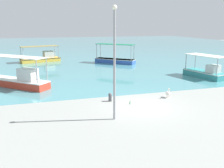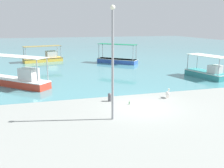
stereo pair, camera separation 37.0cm
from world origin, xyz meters
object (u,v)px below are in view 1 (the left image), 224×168
object	(u,v)px
fishing_boat_outer	(42,58)
glass_bottle	(130,103)
fishing_boat_far_right	(206,72)
lamp_post	(114,59)
fishing_boat_far_left	(115,60)
fishing_boat_near_right	(18,80)
mooring_bollard	(110,97)
pelican	(168,93)

from	to	relation	value
fishing_boat_outer	glass_bottle	world-z (taller)	fishing_boat_outer
fishing_boat_far_right	fishing_boat_outer	size ratio (longest dim) A/B	0.82
lamp_post	glass_bottle	distance (m)	4.71
fishing_boat_far_left	fishing_boat_near_right	distance (m)	16.70
fishing_boat_outer	fishing_boat_near_right	bearing A→B (deg)	-99.02
fishing_boat_outer	fishing_boat_far_left	bearing A→B (deg)	-23.94
lamp_post	mooring_bollard	distance (m)	4.91
fishing_boat_near_right	pelican	world-z (taller)	fishing_boat_near_right
fishing_boat_outer	lamp_post	bearing A→B (deg)	-81.85
fishing_boat_near_right	lamp_post	world-z (taller)	lamp_post
fishing_boat_far_right	mooring_bollard	xyz separation A→B (m)	(-12.21, -5.27, -0.23)
fishing_boat_near_right	fishing_boat_far_left	bearing A→B (deg)	40.82
pelican	fishing_boat_far_left	bearing A→B (deg)	86.13
fishing_boat_far_left	pelican	xyz separation A→B (m)	(-1.21, -17.87, -0.15)
fishing_boat_outer	fishing_boat_far_right	bearing A→B (deg)	-45.21
fishing_boat_outer	pelican	world-z (taller)	fishing_boat_outer
fishing_boat_far_left	mooring_bollard	xyz separation A→B (m)	(-5.78, -17.48, -0.18)
fishing_boat_far_left	glass_bottle	bearing A→B (deg)	-103.97
pelican	fishing_boat_near_right	bearing A→B (deg)	148.71
pelican	lamp_post	xyz separation A→B (m)	(-5.32, -3.14, 3.31)
fishing_boat_far_left	fishing_boat_far_right	bearing A→B (deg)	-62.23
fishing_boat_far_right	glass_bottle	distance (m)	12.77
fishing_boat_far_left	fishing_boat_far_right	distance (m)	13.81
fishing_boat_near_right	pelican	bearing A→B (deg)	-31.29
fishing_boat_far_right	lamp_post	distance (m)	15.97
fishing_boat_outer	fishing_boat_near_right	distance (m)	15.63
fishing_boat_far_left	pelican	size ratio (longest dim) A/B	6.70
fishing_boat_far_right	lamp_post	xyz separation A→B (m)	(-12.96, -8.79, 3.11)
fishing_boat_near_right	glass_bottle	world-z (taller)	fishing_boat_near_right
mooring_bollard	glass_bottle	bearing A→B (deg)	-43.88
fishing_boat_near_right	mooring_bollard	distance (m)	9.50
fishing_boat_far_left	fishing_boat_outer	bearing A→B (deg)	156.06
fishing_boat_outer	glass_bottle	size ratio (longest dim) A/B	22.31
fishing_boat_far_left	fishing_boat_near_right	xyz separation A→B (m)	(-12.64, -10.92, 0.15)
lamp_post	mooring_bollard	bearing A→B (deg)	77.93
pelican	fishing_boat_outer	bearing A→B (deg)	111.85
glass_bottle	mooring_bollard	bearing A→B (deg)	136.12
fishing_boat_outer	lamp_post	distance (m)	25.97
fishing_boat_far_right	fishing_boat_near_right	distance (m)	19.12
glass_bottle	fishing_boat_near_right	bearing A→B (deg)	136.24
fishing_boat_far_right	lamp_post	world-z (taller)	lamp_post
fishing_boat_far_right	fishing_boat_far_left	bearing A→B (deg)	117.77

